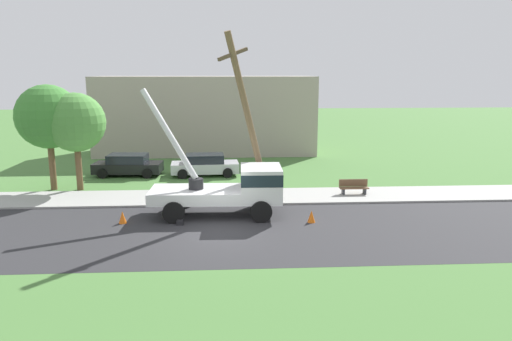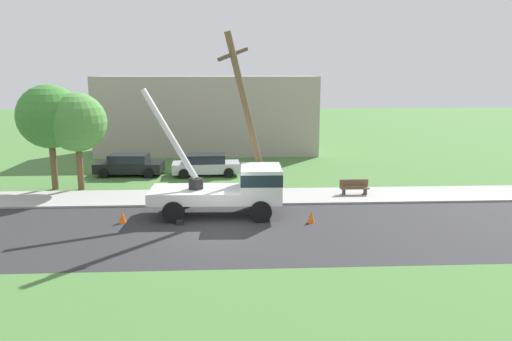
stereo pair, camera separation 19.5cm
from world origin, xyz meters
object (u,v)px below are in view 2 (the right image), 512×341
at_px(traffic_cone_behind, 122,217).
at_px(traffic_cone_curbside, 257,201).
at_px(leaning_utility_pole, 249,119).
at_px(roadside_tree_near, 50,117).
at_px(parked_sedan_black, 129,165).
at_px(traffic_cone_ahead, 311,217).
at_px(park_bench, 354,188).
at_px(parked_sedan_silver, 206,165).
at_px(utility_truck, 234,186).
at_px(roadside_tree_far, 77,123).

distance_m(traffic_cone_behind, traffic_cone_curbside, 6.68).
xyz_separation_m(leaning_utility_pole, roadside_tree_near, (-11.20, 4.24, -0.22)).
bearing_deg(parked_sedan_black, traffic_cone_ahead, -46.43).
distance_m(traffic_cone_ahead, parked_sedan_black, 15.04).
relative_size(traffic_cone_behind, park_bench, 0.35).
distance_m(traffic_cone_curbside, parked_sedan_silver, 8.37).
bearing_deg(traffic_cone_curbside, park_bench, 19.31).
distance_m(utility_truck, parked_sedan_black, 11.73).
relative_size(traffic_cone_curbside, roadside_tree_near, 0.09).
distance_m(traffic_cone_behind, roadside_tree_far, 8.47).
xyz_separation_m(traffic_cone_curbside, roadside_tree_near, (-11.58, 4.38, 3.95)).
distance_m(utility_truck, park_bench, 7.53).
height_order(parked_sedan_black, roadside_tree_far, roadside_tree_far).
xyz_separation_m(utility_truck, leaning_utility_pole, (0.79, 1.52, 3.04)).
bearing_deg(traffic_cone_curbside, parked_sedan_silver, 110.60).
height_order(leaning_utility_pole, parked_sedan_silver, leaning_utility_pole).
distance_m(leaning_utility_pole, traffic_cone_curbside, 4.19).
bearing_deg(roadside_tree_near, leaning_utility_pole, -20.74).
height_order(traffic_cone_ahead, parked_sedan_silver, parked_sedan_silver).
xyz_separation_m(traffic_cone_ahead, roadside_tree_far, (-12.38, 7.02, 3.63)).
relative_size(leaning_utility_pole, traffic_cone_behind, 15.51).
bearing_deg(roadside_tree_far, parked_sedan_silver, 26.86).
relative_size(leaning_utility_pole, park_bench, 5.43).
bearing_deg(traffic_cone_behind, roadside_tree_near, 128.23).
distance_m(utility_truck, traffic_cone_curbside, 2.14).
bearing_deg(traffic_cone_ahead, parked_sedan_silver, 116.44).
xyz_separation_m(utility_truck, roadside_tree_far, (-8.87, 5.62, 2.51)).
distance_m(parked_sedan_silver, roadside_tree_far, 8.58).
bearing_deg(roadside_tree_near, traffic_cone_ahead, -27.25).
distance_m(traffic_cone_behind, parked_sedan_silver, 10.76).
bearing_deg(parked_sedan_silver, roadside_tree_near, -158.27).
xyz_separation_m(traffic_cone_curbside, parked_sedan_black, (-8.02, 8.10, 0.43)).
xyz_separation_m(traffic_cone_ahead, traffic_cone_curbside, (-2.34, 2.80, 0.00)).
bearing_deg(parked_sedan_silver, traffic_cone_ahead, -63.56).
xyz_separation_m(traffic_cone_behind, roadside_tree_far, (-3.81, 6.64, 3.63)).
height_order(utility_truck, traffic_cone_behind, utility_truck).
xyz_separation_m(leaning_utility_pole, traffic_cone_ahead, (2.72, -2.93, -4.17)).
distance_m(traffic_cone_ahead, traffic_cone_curbside, 3.65).
relative_size(utility_truck, traffic_cone_behind, 12.07).
relative_size(parked_sedan_silver, roadside_tree_far, 0.80).
distance_m(traffic_cone_behind, roadside_tree_near, 9.51).
bearing_deg(roadside_tree_far, parked_sedan_black, 62.51).
relative_size(leaning_utility_pole, traffic_cone_curbside, 15.51).
relative_size(parked_sedan_black, roadside_tree_near, 0.74).
height_order(traffic_cone_ahead, roadside_tree_far, roadside_tree_far).
height_order(utility_truck, roadside_tree_far, utility_truck).
xyz_separation_m(traffic_cone_ahead, traffic_cone_behind, (-8.57, 0.38, 0.00)).
bearing_deg(park_bench, roadside_tree_near, 171.88).
bearing_deg(traffic_cone_behind, parked_sedan_silver, 72.17).
distance_m(utility_truck, traffic_cone_behind, 5.29).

